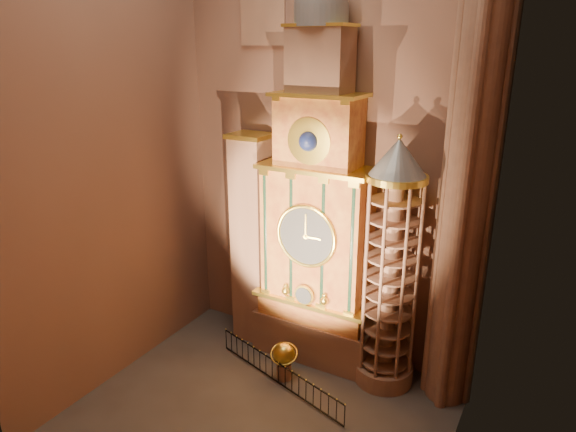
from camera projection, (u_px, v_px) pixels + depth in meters
The scene contains 10 objects.
floor at pixel (258, 416), 20.28m from camera, with size 14.00×14.00×0.00m, color #383330.
wall_back at pixel (329, 118), 21.70m from camera, with size 22.00×22.00×0.00m, color brown.
wall_left at pixel (102, 124), 20.00m from camera, with size 22.00×22.00×0.00m, color brown.
wall_right at pixel (474, 163), 13.50m from camera, with size 22.00×22.00×0.00m, color brown.
astronomical_clock at pixel (317, 221), 22.23m from camera, with size 5.60×2.41×16.70m.
portrait_tower at pixel (252, 240), 24.32m from camera, with size 1.80×1.60×10.20m.
stair_turret at pixel (390, 270), 20.84m from camera, with size 2.50×2.50×10.80m.
gothic_pier at pixel (475, 133), 18.04m from camera, with size 2.04×2.04×22.00m.
celestial_globe at pixel (284, 358), 22.26m from camera, with size 1.46×1.42×1.74m.
iron_railing at pixel (279, 373), 22.00m from camera, with size 7.09×2.20×1.02m.
Camera 1 is at (9.21, -13.94, 14.01)m, focal length 32.00 mm.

